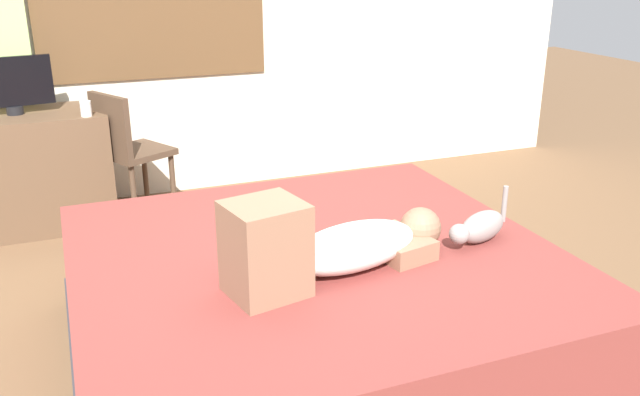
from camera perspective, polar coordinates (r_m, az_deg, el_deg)
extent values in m
plane|color=brown|center=(2.94, -1.57, -14.47)|extent=(16.00, 16.00, 0.00)
cube|color=#38383D|center=(2.96, -0.39, -12.67)|extent=(1.97, 1.90, 0.14)
cube|color=brown|center=(2.82, -0.40, -8.16)|extent=(1.91, 1.85, 0.39)
ellipsoid|color=silver|center=(2.57, 2.84, -4.16)|extent=(0.60, 0.37, 0.17)
sphere|color=#8C664C|center=(2.77, 8.54, -2.53)|extent=(0.17, 0.17, 0.17)
cube|color=#8C664C|center=(2.35, -4.66, -4.36)|extent=(0.30, 0.29, 0.34)
cube|color=#8C664C|center=(2.72, 6.59, -3.95)|extent=(0.25, 0.31, 0.08)
ellipsoid|color=gray|center=(2.89, 13.64, -2.38)|extent=(0.28, 0.19, 0.13)
sphere|color=gray|center=(2.77, 11.77, -3.02)|extent=(0.08, 0.08, 0.08)
cylinder|color=gray|center=(2.98, 15.43, -0.48)|extent=(0.03, 0.03, 0.16)
cube|color=brown|center=(4.62, -22.95, 2.18)|extent=(0.90, 0.56, 0.74)
cylinder|color=black|center=(4.53, -24.54, 6.81)|extent=(0.10, 0.10, 0.05)
cube|color=black|center=(4.50, -24.86, 8.97)|extent=(0.48, 0.10, 0.30)
cylinder|color=white|center=(4.31, -19.32, 7.20)|extent=(0.07, 0.07, 0.09)
cylinder|color=#4C3828|center=(4.76, -14.64, 1.76)|extent=(0.04, 0.04, 0.44)
cylinder|color=#4C3828|center=(4.53, -12.40, 0.99)|extent=(0.04, 0.04, 0.44)
cylinder|color=#4C3828|center=(4.61, -17.70, 0.83)|extent=(0.04, 0.04, 0.44)
cylinder|color=#4C3828|center=(4.37, -15.54, -0.02)|extent=(0.04, 0.04, 0.44)
cube|color=#4C3828|center=(4.49, -15.35, 3.80)|extent=(0.51, 0.51, 0.04)
cube|color=#4C3828|center=(4.35, -17.44, 5.93)|extent=(0.21, 0.35, 0.38)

